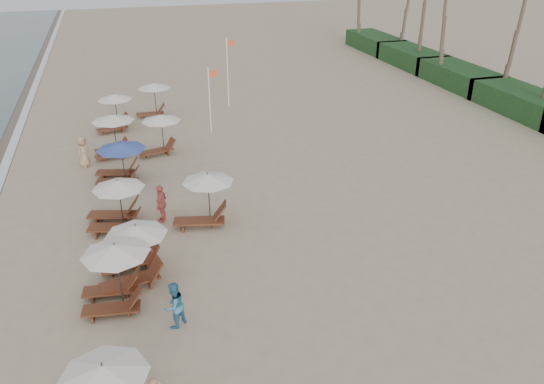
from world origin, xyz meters
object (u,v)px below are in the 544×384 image
object	(u,v)px
beachgoer_mid_a	(174,305)
beachgoer_far_a	(161,203)
inland_station_2	(152,95)
lounger_station_5	(112,133)
beachgoer_far_b	(83,152)
lounger_station_2	(131,254)
lounger_station_3	(114,206)
lounger_station_6	(113,112)
lounger_station_4	(118,162)
lounger_station_1	(112,275)
inland_station_1	(159,131)
flag_pole_near	(210,97)
inland_station_0	(203,197)
beachgoer_mid_b	(140,245)

from	to	relation	value
beachgoer_mid_a	beachgoer_far_a	distance (m)	7.04
inland_station_2	beachgoer_far_a	distance (m)	15.11
lounger_station_5	beachgoer_far_b	xyz separation A→B (m)	(-1.55, -1.15, -0.49)
lounger_station_5	beachgoer_mid_a	xyz separation A→B (m)	(1.41, -15.47, -0.53)
lounger_station_2	lounger_station_3	bearing A→B (deg)	96.41
lounger_station_2	lounger_station_3	distance (m)	4.10
lounger_station_6	beachgoer_far_a	size ratio (longest dim) A/B	1.45
lounger_station_2	beachgoer_far_a	distance (m)	4.23
lounger_station_2	beachgoer_mid_a	size ratio (longest dim) A/B	1.68
lounger_station_4	inland_station_2	distance (m)	10.62
lounger_station_2	beachgoer_far_b	xyz separation A→B (m)	(-1.84, 11.24, -0.17)
lounger_station_1	inland_station_2	bearing A→B (deg)	80.96
inland_station_1	beachgoer_mid_a	distance (m)	15.07
lounger_station_4	flag_pole_near	world-z (taller)	flag_pole_near
beachgoer_mid_a	flag_pole_near	size ratio (longest dim) A/B	0.39
beachgoer_far_a	beachgoer_far_b	bearing A→B (deg)	-130.96
inland_station_0	beachgoer_far_b	size ratio (longest dim) A/B	1.71
lounger_station_1	beachgoer_mid_b	bearing A→B (deg)	64.38
lounger_station_5	inland_station_0	size ratio (longest dim) A/B	0.86
beachgoer_far_a	inland_station_2	bearing A→B (deg)	-159.66
lounger_station_4	inland_station_2	xyz separation A→B (m)	(2.68, 10.27, 0.36)
lounger_station_2	inland_station_0	world-z (taller)	inland_station_0
lounger_station_5	beachgoer_mid_a	distance (m)	15.54
lounger_station_1	lounger_station_6	size ratio (longest dim) A/B	1.01
inland_station_2	lounger_station_5	bearing A→B (deg)	-113.40
lounger_station_3	lounger_station_6	world-z (taller)	lounger_station_6
lounger_station_6	flag_pole_near	xyz separation A→B (m)	(5.86, -2.23, 1.14)
inland_station_0	inland_station_1	xyz separation A→B (m)	(-0.96, 8.72, 0.10)
lounger_station_5	lounger_station_2	bearing A→B (deg)	-88.64
lounger_station_3	inland_station_0	bearing A→B (deg)	-13.24
lounger_station_3	beachgoer_mid_a	size ratio (longest dim) A/B	1.68
lounger_station_1	beachgoer_far_b	bearing A→B (deg)	95.27
lounger_station_1	lounger_station_4	distance (m)	10.17
inland_station_0	beachgoer_far_a	distance (m)	1.92
lounger_station_2	lounger_station_3	world-z (taller)	lounger_station_2
lounger_station_5	lounger_station_6	xyz separation A→B (m)	(0.18, 4.49, -0.20)
lounger_station_3	beachgoer_mid_a	world-z (taller)	lounger_station_3
inland_station_1	beachgoer_far_b	bearing A→B (deg)	-170.31
inland_station_0	inland_station_1	distance (m)	8.78
inland_station_1	beachgoer_far_a	bearing A→B (deg)	-95.46
lounger_station_6	lounger_station_1	bearing A→B (deg)	-91.74
lounger_station_3	inland_station_1	distance (m)	8.32
lounger_station_2	flag_pole_near	size ratio (longest dim) A/B	0.66
inland_station_0	beachgoer_mid_b	world-z (taller)	inland_station_0
inland_station_0	beachgoer_mid_a	bearing A→B (deg)	-108.42
lounger_station_4	inland_station_0	world-z (taller)	inland_station_0
lounger_station_4	lounger_station_5	size ratio (longest dim) A/B	1.11
beachgoer_far_b	beachgoer_mid_b	bearing A→B (deg)	-129.09
inland_station_2	beachgoer_mid_a	size ratio (longest dim) A/B	1.60
lounger_station_1	lounger_station_6	world-z (taller)	lounger_station_1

